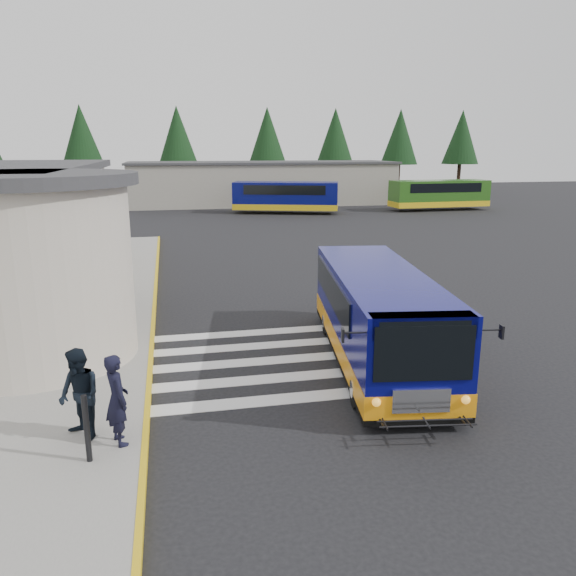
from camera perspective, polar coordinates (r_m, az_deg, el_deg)
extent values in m
plane|color=black|center=(16.08, 0.92, -6.13)|extent=(140.00, 140.00, 0.00)
cube|color=gold|center=(19.49, -13.48, -2.62)|extent=(0.12, 34.00, 0.16)
cylinder|color=#BEB2A0|center=(15.94, -24.85, 1.35)|extent=(5.20, 5.20, 4.50)
cylinder|color=#38383A|center=(15.64, -25.76, 9.96)|extent=(5.80, 5.80, 0.30)
cube|color=black|center=(20.40, -20.44, 1.00)|extent=(0.08, 1.20, 2.20)
cube|color=#38383A|center=(20.10, -19.40, 4.69)|extent=(1.20, 1.80, 0.12)
cube|color=silver|center=(13.09, 1.94, -10.99)|extent=(8.00, 0.55, 0.01)
cube|color=silver|center=(14.16, 0.76, -8.99)|extent=(8.00, 0.55, 0.01)
cube|color=silver|center=(15.24, -0.25, -7.26)|extent=(8.00, 0.55, 0.01)
cube|color=silver|center=(16.34, -1.11, -5.76)|extent=(8.00, 0.55, 0.01)
cube|color=silver|center=(17.46, -1.86, -4.45)|extent=(8.00, 0.55, 0.01)
cube|color=gray|center=(57.58, -2.66, 10.52)|extent=(26.00, 8.00, 4.00)
cube|color=#38383A|center=(57.49, -2.69, 12.61)|extent=(26.40, 8.40, 0.20)
cylinder|color=black|center=(65.38, -19.88, 9.97)|extent=(0.44, 0.44, 3.60)
cone|color=black|center=(65.28, -20.26, 14.34)|extent=(4.40, 4.40, 6.40)
cylinder|color=black|center=(64.82, -10.96, 10.51)|extent=(0.44, 0.44, 3.60)
cone|color=black|center=(64.73, -11.17, 14.92)|extent=(4.40, 4.40, 6.40)
cylinder|color=black|center=(65.80, -2.08, 10.80)|extent=(0.44, 0.44, 3.60)
cone|color=black|center=(65.71, -2.11, 15.15)|extent=(4.40, 4.40, 6.40)
cylinder|color=black|center=(67.65, 4.73, 10.85)|extent=(0.44, 0.44, 3.60)
cone|color=black|center=(67.56, 4.82, 15.09)|extent=(4.40, 4.40, 6.40)
cylinder|color=black|center=(70.36, 11.10, 10.76)|extent=(0.44, 0.44, 3.60)
cone|color=black|center=(70.27, 11.30, 14.83)|extent=(4.40, 4.40, 6.40)
cylinder|color=black|center=(73.84, 16.92, 10.57)|extent=(0.44, 0.44, 3.60)
cone|color=black|center=(73.76, 17.21, 14.44)|extent=(4.40, 4.40, 6.40)
cube|color=#08095F|center=(14.86, 9.08, -2.33)|extent=(3.35, 8.22, 2.09)
cube|color=orange|center=(15.11, 8.96, -5.22)|extent=(3.39, 8.26, 0.50)
cube|color=black|center=(15.20, 8.92, -6.27)|extent=(3.38, 8.25, 0.20)
cube|color=black|center=(11.09, 13.66, -6.50)|extent=(1.94, 0.34, 1.11)
cube|color=silver|center=(11.45, 13.39, -11.10)|extent=(1.15, 0.22, 0.49)
cube|color=black|center=(15.22, 4.41, -0.16)|extent=(0.89, 5.80, 0.80)
cube|color=black|center=(15.70, 12.60, -0.02)|extent=(0.89, 5.80, 0.80)
cylinder|color=black|center=(12.56, 7.16, -10.13)|extent=(0.39, 0.88, 0.85)
cylinder|color=black|center=(13.05, 15.73, -9.61)|extent=(0.39, 0.88, 0.85)
cylinder|color=black|center=(17.15, 4.09, -3.35)|extent=(0.39, 0.88, 0.85)
cylinder|color=black|center=(17.51, 10.44, -3.18)|extent=(0.39, 0.88, 0.85)
cube|color=black|center=(10.75, 5.58, -4.79)|extent=(0.07, 0.16, 0.27)
cube|color=black|center=(11.65, 20.88, -4.18)|extent=(0.07, 0.16, 0.27)
imported|color=black|center=(11.04, -16.98, -10.77)|extent=(0.63, 0.75, 1.76)
imported|color=black|center=(11.41, -20.42, -10.14)|extent=(1.06, 1.10, 1.78)
cylinder|color=black|center=(10.71, -19.77, -13.29)|extent=(0.10, 0.10, 1.26)
cube|color=#070B58|center=(49.06, -0.23, 9.38)|extent=(9.27, 5.08, 2.28)
cube|color=gold|center=(49.15, -0.23, 8.31)|extent=(9.31, 5.12, 0.50)
cube|color=black|center=(49.02, -0.23, 10.02)|extent=(7.39, 4.53, 0.79)
cube|color=#255617|center=(53.49, 15.11, 9.30)|extent=(9.02, 2.77, 2.28)
cube|color=gold|center=(53.57, 15.05, 8.31)|extent=(9.05, 2.80, 0.50)
cube|color=black|center=(53.45, 15.15, 9.88)|extent=(7.03, 2.76, 0.79)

